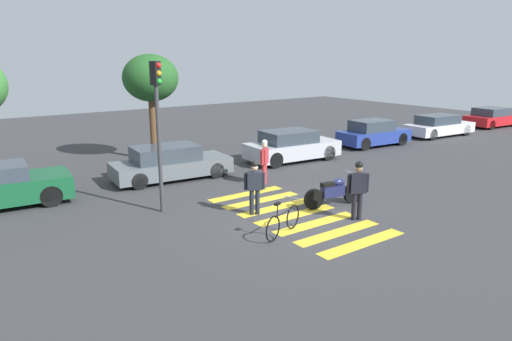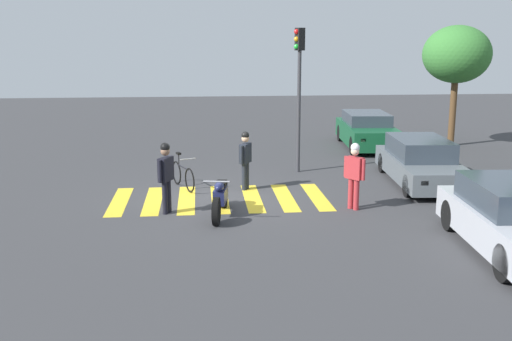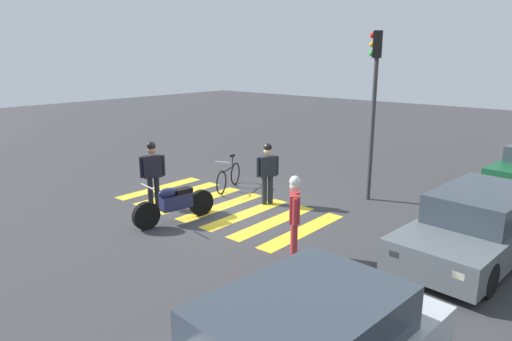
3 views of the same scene
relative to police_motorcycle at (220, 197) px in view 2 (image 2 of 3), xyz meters
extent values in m
plane|color=#38383A|center=(-1.57, 0.04, -0.47)|extent=(60.00, 60.00, 0.00)
cylinder|color=black|center=(0.76, -0.12, -0.13)|extent=(0.69, 0.25, 0.67)
cylinder|color=black|center=(-0.75, 0.12, -0.13)|extent=(0.69, 0.25, 0.67)
cube|color=#1E234C|center=(-0.04, 0.01, 0.05)|extent=(0.83, 0.40, 0.36)
ellipsoid|color=#1E234C|center=(0.18, -0.03, 0.32)|extent=(0.51, 0.31, 0.24)
cube|color=black|center=(-0.24, 0.04, 0.29)|extent=(0.47, 0.31, 0.12)
cylinder|color=#A5A5AD|center=(0.68, -0.11, 0.57)|extent=(0.13, 0.62, 0.04)
torus|color=black|center=(-2.38, -0.78, -0.11)|extent=(0.67, 0.30, 0.71)
torus|color=black|center=(-3.41, -1.19, -0.11)|extent=(0.67, 0.30, 0.71)
cylinder|color=black|center=(-2.90, -0.98, 0.17)|extent=(0.81, 0.35, 0.04)
cylinder|color=black|center=(-3.20, -1.11, 0.34)|extent=(0.04, 0.04, 0.34)
cube|color=black|center=(-3.20, -1.11, 0.52)|extent=(0.22, 0.17, 0.06)
cylinder|color=#99999E|center=(-2.49, -0.82, 0.49)|extent=(0.19, 0.44, 0.03)
cylinder|color=black|center=(-0.44, -1.29, -0.05)|extent=(0.14, 0.14, 0.84)
cylinder|color=black|center=(-0.28, -1.37, -0.05)|extent=(0.14, 0.14, 0.84)
cube|color=black|center=(-0.36, -1.33, 0.66)|extent=(0.53, 0.39, 0.59)
sphere|color=#8C664C|center=(-0.36, -1.33, 1.11)|extent=(0.23, 0.23, 0.23)
cylinder|color=black|center=(-0.62, -1.20, 0.66)|extent=(0.09, 0.09, 0.56)
cylinder|color=black|center=(-0.10, -1.46, 0.66)|extent=(0.09, 0.09, 0.56)
sphere|color=black|center=(-0.36, -1.33, 1.22)|extent=(0.24, 0.24, 0.24)
cylinder|color=#1E232D|center=(-2.49, 0.78, -0.07)|extent=(0.14, 0.14, 0.79)
cylinder|color=#1E232D|center=(-2.65, 0.87, -0.07)|extent=(0.14, 0.14, 0.79)
cube|color=#1E232D|center=(-2.57, 0.82, 0.60)|extent=(0.50, 0.39, 0.56)
sphere|color=tan|center=(-2.57, 0.82, 1.03)|extent=(0.21, 0.21, 0.21)
cylinder|color=#1E232D|center=(-2.32, 0.69, 0.60)|extent=(0.09, 0.09, 0.53)
cylinder|color=#1E232D|center=(-2.82, 0.96, 0.60)|extent=(0.09, 0.09, 0.53)
sphere|color=black|center=(-2.57, 0.82, 1.13)|extent=(0.23, 0.23, 0.23)
cylinder|color=#B22D33|center=(-0.19, 3.48, -0.07)|extent=(0.14, 0.14, 0.80)
cylinder|color=#B22D33|center=(-0.33, 3.37, -0.07)|extent=(0.14, 0.14, 0.80)
cube|color=#B22D33|center=(-0.26, 3.42, 0.61)|extent=(0.49, 0.44, 0.57)
sphere|color=beige|center=(-0.26, 3.42, 1.05)|extent=(0.22, 0.22, 0.22)
cylinder|color=#B22D33|center=(-0.03, 3.60, 0.61)|extent=(0.09, 0.09, 0.54)
cylinder|color=#B22D33|center=(-0.48, 3.25, 0.61)|extent=(0.09, 0.09, 0.54)
sphere|color=white|center=(-0.26, 3.42, 1.14)|extent=(0.23, 0.23, 0.23)
cube|color=yellow|center=(-1.57, -2.66, -0.46)|extent=(2.94, 0.45, 0.01)
cube|color=yellow|center=(-1.57, -1.76, -0.46)|extent=(2.94, 0.45, 0.01)
cube|color=yellow|center=(-1.57, -0.86, -0.46)|extent=(2.94, 0.45, 0.01)
cube|color=yellow|center=(-1.57, 0.04, -0.46)|extent=(2.94, 0.45, 0.01)
cube|color=yellow|center=(-1.57, 0.94, -0.46)|extent=(2.94, 0.45, 0.01)
cube|color=yellow|center=(-1.57, 1.84, -0.46)|extent=(2.94, 0.45, 0.01)
cube|color=yellow|center=(-1.57, 2.74, -0.46)|extent=(2.94, 0.45, 0.01)
cylinder|color=black|center=(-7.37, 6.92, -0.12)|extent=(0.72, 0.28, 0.70)
cylinder|color=black|center=(-7.50, 5.31, -0.12)|extent=(0.72, 0.28, 0.70)
cylinder|color=black|center=(-10.48, 7.17, -0.12)|extent=(0.72, 0.28, 0.70)
cylinder|color=black|center=(-10.60, 5.56, -0.12)|extent=(0.72, 0.28, 0.70)
cube|color=#14512D|center=(-8.99, 6.24, 0.09)|extent=(4.72, 2.19, 0.74)
cube|color=#333D47|center=(-9.22, 6.26, 0.69)|extent=(2.60, 1.80, 0.46)
cube|color=#F2EDCC|center=(-6.70, 6.65, 0.21)|extent=(0.10, 0.21, 0.12)
cube|color=#F2EDCC|center=(-6.79, 5.48, 0.21)|extent=(0.10, 0.21, 0.12)
cylinder|color=black|center=(-1.18, 6.80, -0.15)|extent=(0.64, 0.27, 0.63)
cylinder|color=black|center=(-1.30, 5.27, -0.15)|extent=(0.64, 0.27, 0.63)
cylinder|color=black|center=(-4.31, 7.05, -0.15)|extent=(0.64, 0.27, 0.63)
cylinder|color=black|center=(-4.43, 5.51, -0.15)|extent=(0.64, 0.27, 0.63)
cube|color=slate|center=(-2.80, 6.16, 0.01)|extent=(4.74, 2.12, 0.61)
cube|color=#333D47|center=(-3.03, 6.18, 0.60)|extent=(2.61, 1.74, 0.57)
cube|color=#F2EDCC|center=(-0.49, 6.54, 0.10)|extent=(0.10, 0.21, 0.12)
cube|color=#F2EDCC|center=(-0.58, 5.42, 0.10)|extent=(0.10, 0.21, 0.12)
cylinder|color=black|center=(4.61, 4.95, -0.12)|extent=(0.72, 0.28, 0.70)
cylinder|color=black|center=(1.65, 5.19, -0.12)|extent=(0.72, 0.28, 0.70)
cylinder|color=#38383D|center=(-4.78, 2.74, 1.50)|extent=(0.12, 0.12, 3.93)
cube|color=black|center=(-4.78, 2.74, 3.81)|extent=(0.32, 0.32, 0.70)
sphere|color=red|center=(-4.72, 2.62, 4.04)|extent=(0.16, 0.16, 0.16)
sphere|color=orange|center=(-4.72, 2.62, 3.81)|extent=(0.16, 0.16, 0.16)
sphere|color=green|center=(-4.72, 2.62, 3.58)|extent=(0.16, 0.16, 0.16)
cylinder|color=brown|center=(-9.06, 9.80, 0.87)|extent=(0.26, 0.26, 2.68)
ellipsoid|color=#387A33|center=(-9.06, 9.80, 3.22)|extent=(2.69, 2.69, 2.28)
camera|label=1|loc=(-10.39, -10.16, 4.34)|focal=32.26mm
camera|label=2|loc=(14.20, -0.48, 3.81)|focal=41.82mm
camera|label=3|loc=(6.68, 8.42, 3.53)|focal=31.81mm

